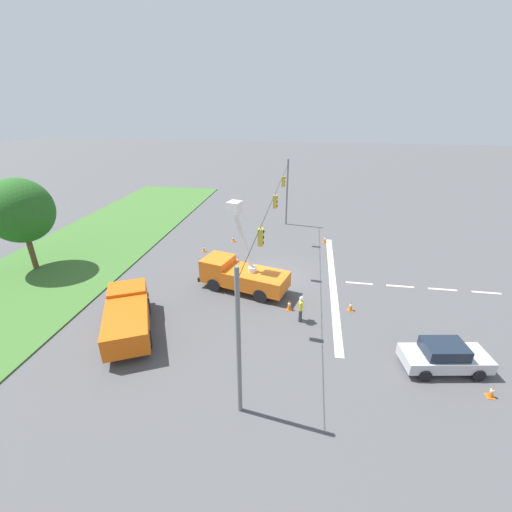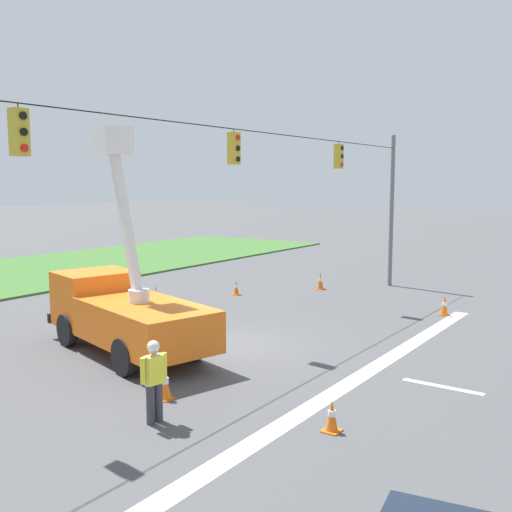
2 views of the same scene
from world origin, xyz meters
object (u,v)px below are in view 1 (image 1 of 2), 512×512
traffic_cone_near_bucket (204,249)px  traffic_cone_lane_edge_a (325,239)px  tree_centre (20,211)px  traffic_cone_foreground_left (233,239)px  traffic_cone_far_left (262,228)px  traffic_cone_foreground_right (289,305)px  traffic_cone_mid_right (238,260)px  utility_truck_support_near (127,315)px  traffic_cone_mid_left (351,306)px  utility_truck_bucket_lift (241,273)px  sedan_silver (444,356)px  traffic_cone_lane_edge_b (492,391)px  road_worker (301,307)px

traffic_cone_near_bucket → traffic_cone_lane_edge_a: bearing=-70.1°
tree_centre → traffic_cone_foreground_left: bearing=-60.1°
traffic_cone_near_bucket → traffic_cone_far_left: 7.73m
traffic_cone_foreground_right → traffic_cone_near_bucket: size_ratio=1.29×
traffic_cone_foreground_left → traffic_cone_mid_right: (-5.04, -1.56, 0.08)m
utility_truck_support_near → traffic_cone_mid_right: 11.19m
utility_truck_support_near → traffic_cone_near_bucket: 12.42m
traffic_cone_mid_left → traffic_cone_mid_right: (5.73, 8.81, 0.06)m
utility_truck_bucket_lift → sedan_silver: 13.57m
tree_centre → utility_truck_support_near: (-6.71, -11.85, -3.86)m
utility_truck_support_near → traffic_cone_foreground_left: utility_truck_support_near is taller
tree_centre → traffic_cone_lane_edge_b: tree_centre is taller
tree_centre → traffic_cone_lane_edge_a: size_ratio=9.93×
traffic_cone_foreground_right → traffic_cone_lane_edge_b: (-5.90, -9.88, -0.06)m
utility_truck_bucket_lift → sedan_silver: (-6.47, -11.92, -0.52)m
utility_truck_bucket_lift → traffic_cone_lane_edge_b: bearing=-120.9°
road_worker → utility_truck_support_near: bearing=105.2°
traffic_cone_mid_left → tree_centre: bearing=84.9°
traffic_cone_foreground_right → traffic_cone_mid_right: traffic_cone_foreground_right is taller
road_worker → traffic_cone_lane_edge_b: bearing=-117.6°
traffic_cone_mid_left → traffic_cone_lane_edge_a: bearing=6.8°
traffic_cone_lane_edge_a → traffic_cone_far_left: size_ratio=0.97×
utility_truck_bucket_lift → traffic_cone_foreground_left: (9.13, 2.64, -1.00)m
utility_truck_support_near → traffic_cone_foreground_left: size_ratio=10.38×
road_worker → utility_truck_bucket_lift: bearing=53.1°
tree_centre → utility_truck_support_near: tree_centre is taller
sedan_silver → road_worker: road_worker is taller
road_worker → traffic_cone_foreground_right: (1.13, 0.77, -0.61)m
utility_truck_bucket_lift → traffic_cone_lane_edge_a: bearing=-31.6°
traffic_cone_foreground_left → traffic_cone_far_left: 4.15m
traffic_cone_foreground_right → traffic_cone_near_bucket: 12.00m
utility_truck_bucket_lift → road_worker: (-3.36, -4.47, -0.31)m
utility_truck_support_near → traffic_cone_lane_edge_a: bearing=-36.1°
sedan_silver → traffic_cone_near_bucket: sedan_silver is taller
traffic_cone_near_bucket → traffic_cone_lane_edge_b: size_ratio=0.91×
tree_centre → traffic_cone_foreground_left: (8.52, -14.84, -4.70)m
traffic_cone_mid_left → traffic_cone_lane_edge_b: (-6.48, -5.84, 0.00)m
road_worker → traffic_cone_foreground_right: size_ratio=2.25×
road_worker → traffic_cone_mid_left: road_worker is taller
traffic_cone_lane_edge_b → traffic_cone_mid_right: bearing=50.2°
traffic_cone_far_left → traffic_cone_mid_right: bearing=174.0°
traffic_cone_mid_right → utility_truck_bucket_lift: bearing=-165.2°
utility_truck_support_near → traffic_cone_foreground_right: (3.87, -9.33, -0.76)m
road_worker → traffic_cone_foreground_left: (12.48, 7.11, -0.69)m
traffic_cone_foreground_left → traffic_cone_mid_left: (-10.77, -10.37, 0.02)m
utility_truck_bucket_lift → traffic_cone_mid_right: (4.09, 1.08, -0.92)m
traffic_cone_foreground_left → traffic_cone_far_left: bearing=-36.0°
traffic_cone_mid_left → traffic_cone_far_left: size_ratio=0.86×
tree_centre → traffic_cone_lane_edge_a: 26.10m
traffic_cone_mid_left → traffic_cone_far_left: (14.13, 7.93, 0.06)m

